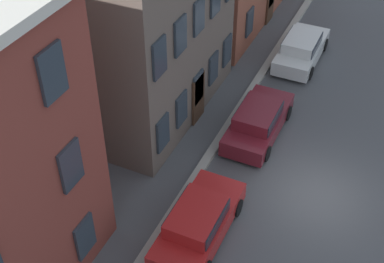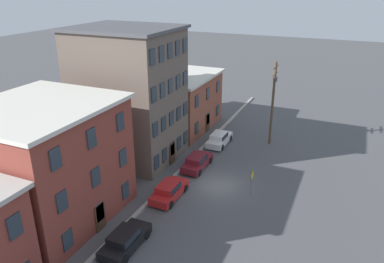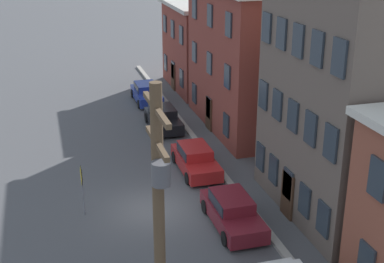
# 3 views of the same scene
# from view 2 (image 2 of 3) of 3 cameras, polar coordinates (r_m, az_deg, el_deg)

# --- Properties ---
(ground_plane) EXTENTS (200.00, 200.00, 0.00)m
(ground_plane) POSITION_cam_2_polar(r_m,az_deg,el_deg) (35.04, 4.08, -8.22)
(ground_plane) COLOR #4C4C4F
(kerb_strip) EXTENTS (56.00, 0.36, 0.16)m
(kerb_strip) POSITION_cam_2_polar(r_m,az_deg,el_deg) (36.53, -2.60, -6.68)
(kerb_strip) COLOR #9E998E
(kerb_strip) RESTS_ON ground_plane
(apartment_midblock) EXTENTS (10.94, 9.79, 9.38)m
(apartment_midblock) POSITION_cam_2_polar(r_m,az_deg,el_deg) (30.75, -21.44, -4.47)
(apartment_midblock) COLOR brown
(apartment_midblock) RESTS_ON ground_plane
(apartment_far) EXTENTS (8.69, 10.09, 13.56)m
(apartment_far) POSITION_cam_2_polar(r_m,az_deg,el_deg) (38.75, -9.62, 5.53)
(apartment_far) COLOR #66564C
(apartment_far) RESTS_ON ground_plane
(apartment_annex) EXTENTS (10.98, 10.19, 6.83)m
(apartment_annex) POSITION_cam_2_polar(r_m,az_deg,el_deg) (47.89, -3.02, 4.82)
(apartment_annex) COLOR brown
(apartment_annex) RESTS_ON ground_plane
(car_black) EXTENTS (4.40, 1.92, 1.43)m
(car_black) POSITION_cam_2_polar(r_m,az_deg,el_deg) (27.75, -10.19, -15.88)
(car_black) COLOR black
(car_black) RESTS_ON ground_plane
(car_red) EXTENTS (4.40, 1.92, 1.43)m
(car_red) POSITION_cam_2_polar(r_m,az_deg,el_deg) (32.88, -3.52, -8.90)
(car_red) COLOR #B21E1E
(car_red) RESTS_ON ground_plane
(car_maroon) EXTENTS (4.40, 1.92, 1.43)m
(car_maroon) POSITION_cam_2_polar(r_m,az_deg,el_deg) (37.67, 0.74, -4.56)
(car_maroon) COLOR maroon
(car_maroon) RESTS_ON ground_plane
(car_white) EXTENTS (4.40, 1.92, 1.43)m
(car_white) POSITION_cam_2_polar(r_m,az_deg,el_deg) (43.06, 4.17, -1.06)
(car_white) COLOR silver
(car_white) RESTS_ON ground_plane
(caution_sign) EXTENTS (1.04, 0.08, 2.52)m
(caution_sign) POSITION_cam_2_polar(r_m,az_deg,el_deg) (33.07, 9.08, -7.09)
(caution_sign) COLOR slate
(caution_sign) RESTS_ON ground_plane
(utility_pole) EXTENTS (2.40, 0.44, 9.56)m
(utility_pole) POSITION_cam_2_polar(r_m,az_deg,el_deg) (42.69, 12.25, 4.88)
(utility_pole) COLOR brown
(utility_pole) RESTS_ON ground_plane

